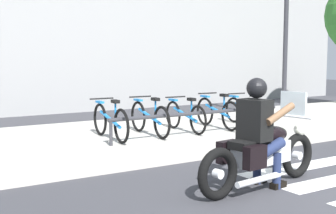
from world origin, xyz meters
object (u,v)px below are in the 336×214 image
Objects in this scene: bicycle_0 at (110,121)px; bicycle_3 at (217,112)px; bicycle_1 at (149,118)px; bike_rack at (201,115)px; rider at (259,126)px; street_lamp at (286,20)px; bicycle_4 at (247,111)px; motorcycle at (262,153)px; bicycle_2 at (185,116)px.

bicycle_0 is 1.05× the size of bicycle_3.
bicycle_0 is 0.85m from bicycle_1.
bicycle_3 is 1.02m from bike_rack.
bicycle_0 is (-0.42, 3.51, -0.32)m from rider.
street_lamp reaches higher than bicycle_0.
bicycle_4 is (2.55, 0.00, -0.02)m from bicycle_1.
motorcycle is at bearing 4.86° from rider.
bicycle_1 and bicycle_3 have the same top height.
bicycle_2 is (1.21, 3.50, 0.02)m from motorcycle.
bike_rack is at bearing -90.03° from bicycle_2.
motorcycle is 1.36× the size of bicycle_1.
bicycle_4 is 0.39× the size of bike_rack.
rider is 0.91× the size of bicycle_2.
bicycle_0 reaches higher than bicycle_2.
rider is at bearing -130.43° from bicycle_4.
bicycle_3 is 0.85m from bicycle_4.
bicycle_2 is 1.01× the size of bicycle_4.
rider reaches higher than bicycle_3.
bicycle_2 is at bearing 69.86° from rider.
bicycle_3 is (2.55, -0.00, -0.00)m from bicycle_0.
bicycle_2 is at bearing 0.03° from bicycle_0.
rider is 0.90× the size of bicycle_3.
street_lamp is at bearing 12.16° from bicycle_2.
rider reaches higher than bike_rack.
bicycle_4 is 0.36× the size of street_lamp.
bicycle_4 is at bearing -0.00° from bicycle_2.
bicycle_1 is at bearing 84.16° from motorcycle.
street_lamp is at bearing 9.97° from bicycle_1.
motorcycle is at bearing -95.84° from bicycle_1.
motorcycle reaches higher than bicycle_1.
motorcycle is 4.06m from bicycle_3.
motorcycle is at bearing -109.05° from bicycle_2.
bicycle_2 is 1.70m from bicycle_4.
bicycle_3 is 0.36× the size of street_lamp.
street_lamp is (4.60, 0.81, 2.15)m from bicycle_1.
bicycle_3 reaches higher than bike_rack.
bike_rack is at bearing 67.70° from motorcycle.
rider is at bearing -175.14° from motorcycle.
bicycle_0 is at bearing 96.76° from rider.
bicycle_1 is 0.41× the size of bike_rack.
bicycle_3 reaches higher than bicycle_2.
bicycle_0 is 1.06× the size of bicycle_2.
bike_rack is at bearing -161.95° from bicycle_4.
bicycle_2 is (1.70, 0.00, -0.02)m from bicycle_0.
bicycle_2 reaches higher than bike_rack.
bicycle_0 is at bearing -179.97° from bicycle_2.
bike_rack is at bearing -18.03° from bicycle_0.
street_lamp reaches higher than bicycle_3.
bicycle_3 is (0.85, -0.00, 0.02)m from bicycle_2.
bicycle_1 is at bearing 179.99° from bicycle_3.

